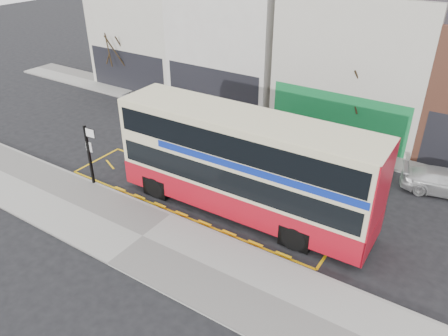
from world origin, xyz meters
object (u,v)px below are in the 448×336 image
Objects in this scene: bus_stop_post at (89,150)px; street_tree_right at (363,77)px; car_white at (446,182)px; car_grey at (286,136)px; street_tree_left at (116,41)px; car_silver at (149,103)px; double_decker_bus at (245,164)px.

street_tree_right is (9.43, 12.29, 2.04)m from bus_stop_post.
bus_stop_post is at bearing 107.27° from car_white.
car_grey is 0.77× the size of street_tree_left.
car_silver is (-4.14, 8.87, -1.31)m from bus_stop_post.
double_decker_bus is at bearing 118.46° from car_white.
car_grey is 8.90m from car_white.
double_decker_bus is 2.86× the size of car_white.
street_tree_left reaches higher than car_grey.
street_tree_left is (-17.19, 9.41, 1.29)m from double_decker_bus.
street_tree_left is (-5.47, 2.76, 3.06)m from car_silver.
double_decker_bus is at bearing -114.00° from car_silver.
bus_stop_post is at bearing -149.39° from car_silver.
bus_stop_post is 0.74× the size of car_grey.
street_tree_right is at bearing -63.93° from car_grey.
bus_stop_post is 0.53× the size of street_tree_right.
car_silver is 1.05× the size of car_white.
street_tree_right reaches higher than car_white.
car_grey is at bearing -137.48° from street_tree_right.
street_tree_right is (19.04, 0.66, 0.28)m from street_tree_left.
car_grey is (6.26, 9.38, -1.35)m from bus_stop_post.
double_decker_bus reaches higher than car_grey.
car_silver is at bearing 76.94° from car_white.
bus_stop_post is 11.36m from car_grey.
car_grey is 5.47m from street_tree_right.
double_decker_bus is at bearing -100.41° from street_tree_right.
car_grey is at bearing 99.56° from double_decker_bus.
car_silver is 6.85m from street_tree_left.
car_grey is 16.32m from street_tree_left.
car_grey is 1.03× the size of car_white.
car_white is (15.15, 9.04, -1.45)m from bus_stop_post.
car_silver is (-11.71, 6.66, -1.76)m from double_decker_bus.
car_white is (7.57, 6.83, -1.91)m from double_decker_bus.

